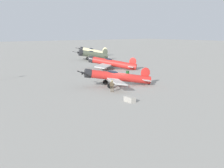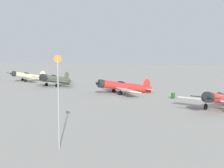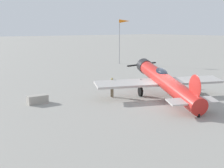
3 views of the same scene
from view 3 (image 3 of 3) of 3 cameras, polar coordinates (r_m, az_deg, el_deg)
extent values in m
plane|color=gray|center=(23.46, 10.58, -3.12)|extent=(400.00, 400.00, 0.00)
cylinder|color=red|center=(23.17, 10.70, 0.29)|extent=(9.67, 5.01, 2.64)
cylinder|color=#232326|center=(27.37, 6.49, 3.49)|extent=(1.51, 1.63, 1.43)
cone|color=#232326|center=(27.96, 6.01, 3.85)|extent=(0.79, 0.75, 0.62)
cube|color=black|center=(28.10, 5.90, 3.88)|extent=(0.55, 3.37, 0.27)
ellipsoid|color=black|center=(23.94, 9.74, 2.27)|extent=(1.94, 1.39, 0.92)
cube|color=#BCB7B2|center=(24.26, 9.49, 0.41)|extent=(5.79, 10.69, 0.42)
ellipsoid|color=red|center=(19.48, 15.99, -0.58)|extent=(1.63, 0.78, 1.84)
cube|color=#BCB7B2|center=(19.86, 15.55, -3.22)|extent=(2.34, 3.56, 0.26)
cylinder|color=#999BA0|center=(24.29, 5.64, -0.26)|extent=(0.14, 0.14, 1.07)
cylinder|color=black|center=(24.40, 5.62, -1.49)|extent=(0.81, 0.50, 0.80)
cylinder|color=#999BA0|center=(25.49, 12.02, 0.08)|extent=(0.14, 0.14, 1.07)
cylinder|color=black|center=(25.59, 11.97, -1.09)|extent=(0.81, 0.50, 0.80)
cylinder|color=black|center=(19.40, 16.62, -5.94)|extent=(0.30, 0.20, 0.28)
cylinder|color=brown|center=(24.12, -0.15, -1.56)|extent=(0.12, 0.12, 0.82)
cylinder|color=brown|center=(23.87, 0.15, -1.69)|extent=(0.12, 0.12, 0.82)
cube|color=brown|center=(23.85, 0.00, 0.01)|extent=(0.48, 0.31, 0.58)
sphere|color=tan|center=(23.78, 0.00, 0.99)|extent=(0.21, 0.21, 0.21)
cylinder|color=brown|center=(24.09, -0.28, 0.16)|extent=(0.09, 0.09, 0.54)
cylinder|color=brown|center=(23.61, 0.29, -0.06)|extent=(0.09, 0.09, 0.54)
cube|color=#9E998E|center=(22.66, -14.46, -2.95)|extent=(0.80, 1.55, 0.64)
cylinder|color=gray|center=(46.75, 1.46, 8.23)|extent=(0.10, 0.10, 6.91)
cone|color=orange|center=(46.47, 2.48, 12.28)|extent=(1.70, 1.37, 0.56)
camera|label=1|loc=(45.39, -60.30, 8.75)|focal=46.88mm
camera|label=2|loc=(58.18, -18.99, 11.63)|focal=46.22mm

